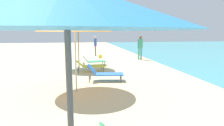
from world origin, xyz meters
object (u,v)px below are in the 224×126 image
object	(u,v)px
person_walking_far	(140,45)
beach_ball	(100,56)
umbrella_third	(74,22)
lounger_farthest_inland	(90,65)
umbrella_farthest	(78,23)
umbrella_second	(67,7)
lounger_third_shoreside	(104,73)
person_walking_near	(95,44)
lounger_farthest_shoreside	(93,61)

from	to	relation	value
person_walking_far	beach_ball	distance (m)	3.15
umbrella_third	person_walking_far	distance (m)	8.34
umbrella_third	lounger_farthest_inland	world-z (taller)	umbrella_third
umbrella_farthest	person_walking_far	distance (m)	5.34
lounger_farthest_inland	beach_ball	bearing A→B (deg)	74.52
umbrella_second	lounger_third_shoreside	xyz separation A→B (m)	(1.01, 6.12, -1.82)
umbrella_farthest	person_walking_far	bearing A→B (deg)	32.98
person_walking_near	umbrella_farthest	bearing A→B (deg)	-98.85
lounger_farthest_shoreside	person_walking_far	bearing A→B (deg)	22.92
umbrella_second	person_walking_far	world-z (taller)	umbrella_second
person_walking_far	umbrella_farthest	bearing A→B (deg)	141.70
umbrella_third	umbrella_farthest	bearing A→B (deg)	89.10
lounger_third_shoreside	umbrella_third	bearing A→B (deg)	-122.84
umbrella_second	umbrella_third	bearing A→B (deg)	90.88
umbrella_second	person_walking_near	distance (m)	14.72
lounger_third_shoreside	lounger_farthest_shoreside	size ratio (longest dim) A/B	1.05
person_walking_far	person_walking_near	bearing A→B (deg)	65.97
person_walking_far	umbrella_third	bearing A→B (deg)	166.55
lounger_farthest_inland	lounger_third_shoreside	bearing A→B (deg)	-79.54
lounger_third_shoreside	beach_ball	distance (m)	6.99
umbrella_farthest	person_walking_near	size ratio (longest dim) A/B	1.67
umbrella_second	lounger_farthest_shoreside	distance (m)	10.17
lounger_third_shoreside	person_walking_far	bearing A→B (deg)	68.20
lounger_farthest_inland	umbrella_farthest	bearing A→B (deg)	115.04
umbrella_second	umbrella_farthest	world-z (taller)	umbrella_farthest
lounger_farthest_shoreside	person_walking_far	world-z (taller)	person_walking_far
umbrella_second	lounger_farthest_inland	distance (m)	8.30
lounger_farthest_inland	beach_ball	xyz separation A→B (m)	(1.04, 5.01, -0.17)
person_walking_near	lounger_farthest_shoreside	bearing A→B (deg)	-91.63
umbrella_third	umbrella_farthest	distance (m)	4.18
umbrella_second	umbrella_farthest	size ratio (longest dim) A/B	0.88
umbrella_third	person_walking_far	bearing A→B (deg)	57.84
umbrella_farthest	beach_ball	xyz separation A→B (m)	(1.57, 4.05, -2.29)
lounger_farthest_shoreside	umbrella_second	bearing A→B (deg)	-100.09
umbrella_third	beach_ball	size ratio (longest dim) A/B	9.27
umbrella_farthest	person_walking_far	world-z (taller)	umbrella_farthest
umbrella_second	lounger_third_shoreside	bearing A→B (deg)	80.60
lounger_farthest_shoreside	person_walking_far	size ratio (longest dim) A/B	0.84
umbrella_farthest	lounger_farthest_inland	bearing A→B (deg)	-61.23
person_walking_far	umbrella_second	bearing A→B (deg)	178.71
person_walking_near	umbrella_second	bearing A→B (deg)	-90.59
lounger_third_shoreside	lounger_farthest_shoreside	world-z (taller)	lounger_third_shoreside
beach_ball	umbrella_third	bearing A→B (deg)	-101.25
umbrella_farthest	person_walking_near	distance (m)	5.91
person_walking_far	lounger_third_shoreside	bearing A→B (deg)	168.76
lounger_third_shoreside	lounger_farthest_inland	bearing A→B (deg)	112.35
umbrella_third	person_walking_far	world-z (taller)	umbrella_third
person_walking_near	person_walking_far	xyz separation A→B (m)	(2.99, -2.77, 0.05)
lounger_third_shoreside	beach_ball	xyz separation A→B (m)	(0.55, 6.97, -0.19)
umbrella_farthest	lounger_farthest_shoreside	bearing A→B (deg)	48.10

